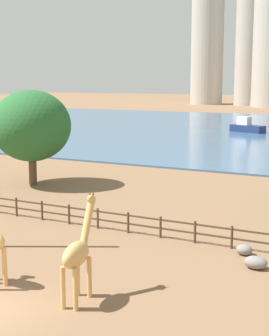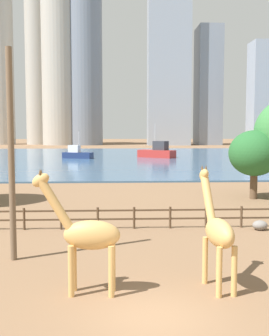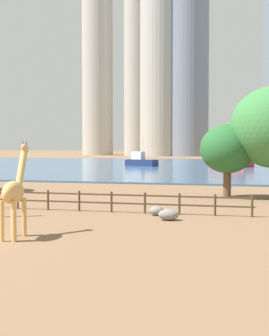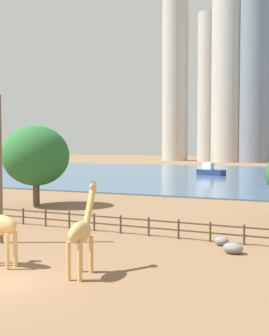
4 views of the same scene
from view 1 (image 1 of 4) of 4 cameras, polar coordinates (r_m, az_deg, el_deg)
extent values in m
cylinder|color=tan|center=(22.84, -6.34, -11.76)|extent=(0.24, 0.24, 1.80)
cylinder|color=tan|center=(22.62, -5.04, -11.95)|extent=(0.24, 0.24, 1.80)
cylinder|color=tan|center=(21.68, -7.93, -13.01)|extent=(0.24, 0.24, 1.80)
cylinder|color=tan|center=(21.45, -6.57, -13.23)|extent=(0.24, 0.24, 1.80)
ellipsoid|color=tan|center=(21.71, -6.51, -9.51)|extent=(1.07, 2.08, 1.04)
cylinder|color=tan|center=(22.44, -5.24, -5.94)|extent=(0.49, 1.27, 1.90)
ellipsoid|color=tan|center=(22.65, -4.78, -3.51)|extent=(0.43, 0.80, 0.67)
cone|color=brown|center=(22.61, -4.98, -2.75)|extent=(0.11, 0.11, 0.19)
cone|color=brown|center=(22.55, -4.61, -2.78)|extent=(0.11, 0.11, 0.19)
cylinder|color=tan|center=(24.39, -14.19, -10.54)|extent=(0.23, 0.23, 1.83)
ellipsoid|color=gray|center=(26.56, 13.29, -10.15)|extent=(1.16, 0.85, 0.64)
ellipsoid|color=gray|center=(28.41, 12.07, -8.85)|extent=(0.88, 0.76, 0.57)
cylinder|color=#4C3826|center=(36.14, -12.95, -4.23)|extent=(0.14, 0.14, 1.30)
cylinder|color=#4C3826|center=(34.83, -10.21, -4.66)|extent=(0.14, 0.14, 1.30)
cylinder|color=#4C3826|center=(33.61, -7.27, -5.12)|extent=(0.14, 0.14, 1.30)
cylinder|color=#4C3826|center=(32.48, -4.10, -5.59)|extent=(0.14, 0.14, 1.30)
cylinder|color=#4C3826|center=(31.47, -0.71, -6.08)|extent=(0.14, 0.14, 1.30)
cylinder|color=#4C3826|center=(30.57, 2.90, -6.57)|extent=(0.14, 0.14, 1.30)
cylinder|color=#4C3826|center=(29.80, 6.72, -7.06)|extent=(0.14, 0.14, 1.30)
cylinder|color=#4C3826|center=(29.17, 10.73, -7.55)|extent=(0.14, 0.14, 1.30)
cube|color=#4C3826|center=(31.31, -0.60, -5.29)|extent=(26.10, 0.08, 0.10)
cube|color=#4C3826|center=(31.45, -0.60, -6.21)|extent=(26.10, 0.08, 0.10)
cylinder|color=brown|center=(46.40, -11.21, -0.32)|extent=(0.69, 0.69, 2.48)
ellipsoid|color=#26602D|center=(45.87, -11.38, 4.62)|extent=(6.94, 6.94, 6.25)
cube|color=navy|center=(91.11, 12.41, 4.29)|extent=(6.42, 4.09, 1.21)
cube|color=silver|center=(91.43, 12.05, 5.16)|extent=(2.54, 2.10, 1.45)
cylinder|color=silver|center=(90.73, 12.63, 5.98)|extent=(0.15, 0.15, 4.23)
cylinder|color=#ADA89E|center=(188.87, 12.62, 16.54)|extent=(8.86, 8.86, 64.01)
camera|label=2|loc=(15.72, -53.41, -6.96)|focal=45.00mm
camera|label=3|loc=(6.37, -140.75, -59.56)|focal=55.00mm
camera|label=4|loc=(3.31, -34.46, -65.81)|focal=45.00mm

